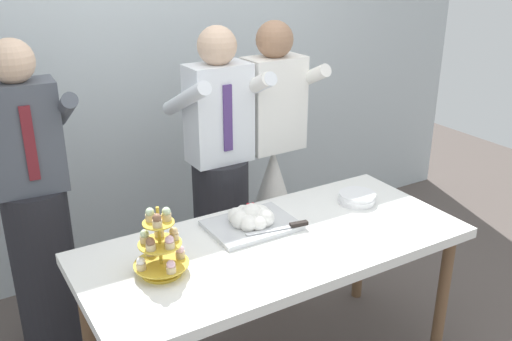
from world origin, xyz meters
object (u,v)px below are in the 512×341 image
at_px(cupcake_stand, 160,248).
at_px(plate_stack, 357,198).
at_px(dessert_table, 275,255).
at_px(person_bride, 273,200).
at_px(main_cake_tray, 252,220).
at_px(person_guest, 37,221).
at_px(person_groom, 221,188).

bearing_deg(cupcake_stand, plate_stack, 5.69).
xyz_separation_m(dessert_table, person_bride, (0.45, 0.73, -0.12)).
relative_size(main_cake_tray, plate_stack, 2.22).
bearing_deg(main_cake_tray, cupcake_stand, -163.60).
distance_m(cupcake_stand, person_guest, 0.90).
bearing_deg(plate_stack, main_cake_tray, 176.16).
relative_size(dessert_table, main_cake_tray, 4.14).
bearing_deg(person_bride, person_guest, 175.62).
bearing_deg(cupcake_stand, main_cake_tray, 16.40).
distance_m(dessert_table, main_cake_tray, 0.20).
xyz_separation_m(main_cake_tray, person_bride, (0.48, 0.56, -0.23)).
height_order(main_cake_tray, person_bride, person_bride).
relative_size(main_cake_tray, person_guest, 0.26).
relative_size(cupcake_stand, plate_stack, 1.56).
bearing_deg(person_bride, dessert_table, -121.84).
bearing_deg(dessert_table, person_bride, 58.16).
xyz_separation_m(cupcake_stand, person_groom, (0.64, 0.70, -0.15)).
relative_size(person_groom, person_guest, 1.00).
relative_size(cupcake_stand, person_bride, 0.18).
bearing_deg(person_guest, person_groom, -6.71).
relative_size(plate_stack, person_groom, 0.12).
bearing_deg(person_guest, plate_stack, -25.46).
xyz_separation_m(person_bride, person_guest, (-1.35, 0.10, 0.16)).
xyz_separation_m(plate_stack, person_guest, (-1.48, 0.71, -0.06)).
bearing_deg(person_guest, cupcake_stand, -67.57).
xyz_separation_m(dessert_table, main_cake_tray, (-0.03, 0.17, 0.12)).
relative_size(person_groom, person_bride, 1.00).
relative_size(person_bride, person_guest, 1.00).
distance_m(person_bride, person_guest, 1.36).
relative_size(main_cake_tray, person_bride, 0.26).
relative_size(main_cake_tray, person_groom, 0.26).
xyz_separation_m(cupcake_stand, person_bride, (1.01, 0.72, -0.31)).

